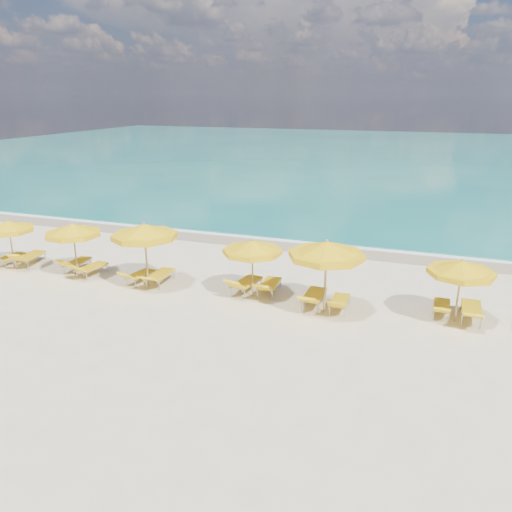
% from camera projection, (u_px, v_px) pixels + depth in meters
% --- Properties ---
extents(ground_plane, '(120.00, 120.00, 0.00)m').
position_uv_depth(ground_plane, '(242.00, 299.00, 18.41)').
color(ground_plane, beige).
extents(ocean, '(120.00, 80.00, 0.30)m').
position_uv_depth(ocean, '(382.00, 155.00, 61.42)').
color(ocean, '#12685E').
rests_on(ocean, ground).
extents(wet_sand_band, '(120.00, 2.60, 0.01)m').
position_uv_depth(wet_sand_band, '(295.00, 244.00, 25.04)').
color(wet_sand_band, tan).
rests_on(wet_sand_band, ground).
extents(foam_line, '(120.00, 1.20, 0.03)m').
position_uv_depth(foam_line, '(299.00, 240.00, 25.76)').
color(foam_line, white).
rests_on(foam_line, ground).
extents(whitecap_near, '(14.00, 0.36, 0.05)m').
position_uv_depth(whitecap_near, '(249.00, 200.00, 35.55)').
color(whitecap_near, white).
rests_on(whitecap_near, ground).
extents(whitecap_far, '(18.00, 0.30, 0.05)m').
position_uv_depth(whitecap_far, '(456.00, 194.00, 37.38)').
color(whitecap_far, white).
rests_on(whitecap_far, ground).
extents(umbrella_0, '(2.69, 2.69, 2.12)m').
position_uv_depth(umbrella_0, '(8.00, 227.00, 21.26)').
color(umbrella_0, tan).
rests_on(umbrella_0, ground).
extents(umbrella_1, '(2.78, 2.78, 2.28)m').
position_uv_depth(umbrella_1, '(73.00, 230.00, 20.15)').
color(umbrella_1, tan).
rests_on(umbrella_1, ground).
extents(umbrella_2, '(2.86, 2.86, 2.58)m').
position_uv_depth(umbrella_2, '(144.00, 232.00, 19.00)').
color(umbrella_2, tan).
rests_on(umbrella_2, ground).
extents(umbrella_3, '(2.72, 2.72, 2.23)m').
position_uv_depth(umbrella_3, '(252.00, 248.00, 18.07)').
color(umbrella_3, tan).
rests_on(umbrella_3, ground).
extents(umbrella_4, '(2.75, 2.75, 2.63)m').
position_uv_depth(umbrella_4, '(327.00, 250.00, 16.61)').
color(umbrella_4, tan).
rests_on(umbrella_4, ground).
extents(umbrella_5, '(2.29, 2.29, 2.19)m').
position_uv_depth(umbrella_5, '(462.00, 268.00, 16.01)').
color(umbrella_5, tan).
rests_on(umbrella_5, ground).
extents(lounger_0_left, '(0.66, 1.70, 0.60)m').
position_uv_depth(lounger_0_left, '(11.00, 260.00, 22.08)').
color(lounger_0_left, '#A5A8AD').
rests_on(lounger_0_left, ground).
extents(lounger_0_right, '(0.94, 2.00, 0.87)m').
position_uv_depth(lounger_0_right, '(30.00, 260.00, 21.97)').
color(lounger_0_right, '#A5A8AD').
rests_on(lounger_0_right, ground).
extents(lounger_1_left, '(0.69, 1.81, 0.80)m').
position_uv_depth(lounger_1_left, '(77.00, 265.00, 21.30)').
color(lounger_1_left, '#A5A8AD').
rests_on(lounger_1_left, ground).
extents(lounger_1_right, '(0.83, 1.82, 0.76)m').
position_uv_depth(lounger_1_right, '(92.00, 271.00, 20.71)').
color(lounger_1_right, '#A5A8AD').
rests_on(lounger_1_right, ground).
extents(lounger_2_left, '(0.83, 1.73, 0.72)m').
position_uv_depth(lounger_2_left, '(140.00, 278.00, 19.94)').
color(lounger_2_left, '#A5A8AD').
rests_on(lounger_2_left, ground).
extents(lounger_2_right, '(0.68, 1.98, 0.74)m').
position_uv_depth(lounger_2_right, '(160.00, 279.00, 19.75)').
color(lounger_2_right, '#A5A8AD').
rests_on(lounger_2_right, ground).
extents(lounger_3_left, '(0.95, 1.99, 0.86)m').
position_uv_depth(lounger_3_left, '(246.00, 286.00, 18.93)').
color(lounger_3_left, '#A5A8AD').
rests_on(lounger_3_left, ground).
extents(lounger_3_right, '(0.69, 1.90, 0.78)m').
position_uv_depth(lounger_3_right, '(269.00, 288.00, 18.80)').
color(lounger_3_right, '#A5A8AD').
rests_on(lounger_3_right, ground).
extents(lounger_4_left, '(0.67, 1.97, 0.80)m').
position_uv_depth(lounger_4_left, '(314.00, 300.00, 17.72)').
color(lounger_4_left, '#A5A8AD').
rests_on(lounger_4_left, ground).
extents(lounger_4_right, '(0.62, 1.73, 0.76)m').
position_uv_depth(lounger_4_right, '(339.00, 305.00, 17.34)').
color(lounger_4_right, '#A5A8AD').
rests_on(lounger_4_right, ground).
extents(lounger_5_left, '(0.59, 1.69, 0.69)m').
position_uv_depth(lounger_5_left, '(441.00, 310.00, 16.98)').
color(lounger_5_left, '#A5A8AD').
rests_on(lounger_5_left, ground).
extents(lounger_5_right, '(0.71, 2.03, 0.76)m').
position_uv_depth(lounger_5_right, '(471.00, 314.00, 16.61)').
color(lounger_5_right, '#A5A8AD').
rests_on(lounger_5_right, ground).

